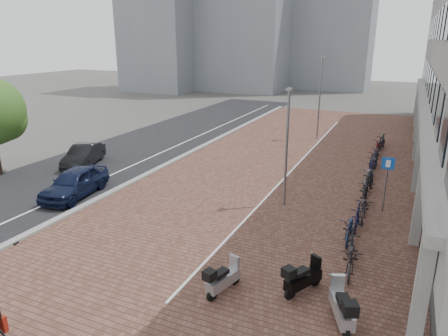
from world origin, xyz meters
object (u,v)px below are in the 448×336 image
car_navy (75,182)px  scooter_front (223,277)px  scooter_back (342,305)px  parking_sign (387,176)px  car_dark (84,155)px  scooter_mid (303,277)px

car_navy → scooter_front: 10.89m
scooter_back → parking_sign: (0.50, 8.56, 1.12)m
car_dark → scooter_mid: 17.14m
scooter_front → scooter_mid: bearing=40.0°
scooter_front → scooter_mid: scooter_mid is taller
car_navy → parking_sign: parking_sign is taller
car_navy → car_dark: size_ratio=1.06×
scooter_back → car_dark: bearing=130.9°
car_dark → scooter_front: bearing=-52.1°
scooter_mid → parking_sign: parking_sign is taller
car_dark → scooter_mid: car_dark is taller
scooter_mid → scooter_back: 1.63m
scooter_back → scooter_mid: bearing=120.1°
car_navy → car_dark: bearing=120.0°
scooter_mid → scooter_back: (1.29, -0.99, 0.04)m
car_dark → scooter_back: (16.74, -8.44, -0.05)m
car_navy → parking_sign: (14.00, 4.24, 1.01)m
car_dark → scooter_mid: size_ratio=2.44×
car_navy → parking_sign: bearing=8.8°
parking_sign → scooter_back: bearing=-91.7°
scooter_front → parking_sign: bearing=80.6°
parking_sign → car_navy: bearing=-161.5°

